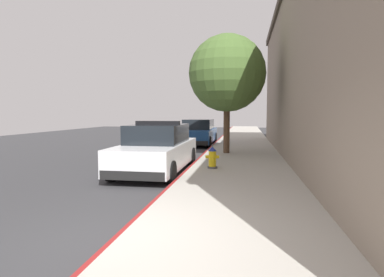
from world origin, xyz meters
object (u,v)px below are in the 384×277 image
(police_cruiser, at_px, (157,149))
(fire_hydrant, at_px, (212,157))
(parked_car_silver_ahead, at_px, (198,133))
(street_tree, at_px, (227,74))

(police_cruiser, xyz_separation_m, fire_hydrant, (1.83, -0.03, -0.23))
(police_cruiser, bearing_deg, fire_hydrant, -0.79)
(parked_car_silver_ahead, bearing_deg, street_tree, -68.57)
(parked_car_silver_ahead, xyz_separation_m, fire_hydrant, (1.84, -9.34, -0.22))
(fire_hydrant, bearing_deg, street_tree, 87.23)
(fire_hydrant, xyz_separation_m, street_tree, (0.20, 4.15, 3.17))
(parked_car_silver_ahead, height_order, fire_hydrant, parked_car_silver_ahead)
(police_cruiser, distance_m, street_tree, 5.45)
(parked_car_silver_ahead, bearing_deg, police_cruiser, -89.98)
(police_cruiser, height_order, street_tree, street_tree)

